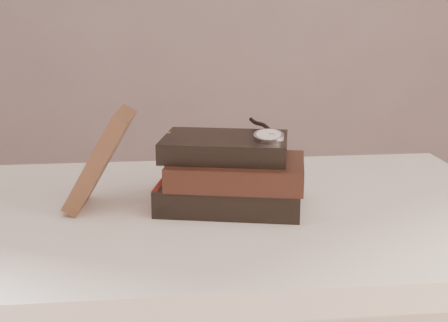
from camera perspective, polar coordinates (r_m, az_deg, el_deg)
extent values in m
cube|color=white|center=(1.00, -1.17, -5.35)|extent=(1.00, 0.60, 0.04)
cube|color=white|center=(1.03, -1.15, -8.49)|extent=(0.88, 0.49, 0.08)
cube|color=black|center=(1.00, 0.57, -2.99)|extent=(0.25, 0.20, 0.04)
cube|color=#F9F0CC|center=(1.00, 0.73, -2.99)|extent=(0.24, 0.19, 0.03)
cube|color=gold|center=(1.03, -5.31, -2.37)|extent=(0.01, 0.01, 0.04)
cube|color=maroon|center=(1.01, -5.53, -2.76)|extent=(0.04, 0.14, 0.04)
cube|color=black|center=(0.98, 1.19, -0.93)|extent=(0.24, 0.19, 0.04)
cube|color=#F9F0CC|center=(0.98, 1.35, -0.94)|extent=(0.23, 0.17, 0.03)
cube|color=gold|center=(1.01, -4.46, -0.41)|extent=(0.01, 0.01, 0.04)
cube|color=black|center=(0.99, 0.10, 1.32)|extent=(0.22, 0.18, 0.03)
cube|color=#F9F0CC|center=(0.99, 0.26, 1.32)|extent=(0.21, 0.16, 0.03)
cube|color=gold|center=(1.02, -5.08, 1.73)|extent=(0.01, 0.01, 0.03)
cube|color=#412719|center=(0.99, -11.34, 0.15)|extent=(0.12, 0.12, 0.16)
cylinder|color=silver|center=(0.95, 4.13, 2.21)|extent=(0.06, 0.06, 0.02)
cylinder|color=white|center=(0.95, 4.13, 2.46)|extent=(0.05, 0.05, 0.01)
torus|color=silver|center=(0.95, 4.13, 2.43)|extent=(0.05, 0.05, 0.01)
cylinder|color=silver|center=(0.98, 4.20, 2.56)|extent=(0.01, 0.01, 0.01)
cube|color=black|center=(0.96, 4.15, 2.59)|extent=(0.00, 0.01, 0.00)
cube|color=black|center=(0.95, 4.41, 2.51)|extent=(0.01, 0.00, 0.00)
sphere|color=black|center=(0.99, 4.12, 2.95)|extent=(0.01, 0.01, 0.01)
sphere|color=black|center=(0.99, 3.95, 3.12)|extent=(0.01, 0.01, 0.01)
sphere|color=black|center=(1.00, 3.78, 3.25)|extent=(0.01, 0.01, 0.01)
sphere|color=black|center=(1.01, 3.61, 3.36)|extent=(0.01, 0.01, 0.01)
sphere|color=black|center=(1.02, 3.45, 3.42)|extent=(0.01, 0.01, 0.01)
sphere|color=black|center=(1.03, 3.29, 3.45)|extent=(0.01, 0.01, 0.01)
sphere|color=black|center=(1.03, 3.13, 3.48)|extent=(0.01, 0.01, 0.01)
sphere|color=black|center=(1.04, 2.97, 3.52)|extent=(0.01, 0.01, 0.01)
sphere|color=black|center=(1.05, 2.81, 3.60)|extent=(0.01, 0.01, 0.01)
sphere|color=black|center=(1.06, 2.66, 3.71)|extent=(0.01, 0.01, 0.01)
sphere|color=black|center=(1.07, 2.51, 3.85)|extent=(0.01, 0.01, 0.01)
torus|color=silver|center=(1.07, -4.56, 0.60)|extent=(0.05, 0.02, 0.04)
torus|color=silver|center=(1.06, -1.99, 0.52)|extent=(0.05, 0.02, 0.04)
cylinder|color=silver|center=(1.06, -3.28, 0.71)|extent=(0.01, 0.01, 0.00)
cylinder|color=silver|center=(1.12, -5.09, 0.99)|extent=(0.03, 0.10, 0.02)
cylinder|color=silver|center=(1.11, -0.54, 0.86)|extent=(0.03, 0.10, 0.02)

